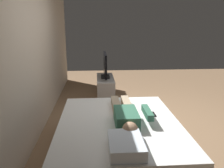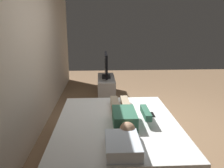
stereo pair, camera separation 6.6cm
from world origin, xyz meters
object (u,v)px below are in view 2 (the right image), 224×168
Objects in this scene: tv_stand at (106,88)px; tv at (106,66)px; bed at (117,141)px; pillow at (123,145)px; remote at (152,115)px; person at (124,115)px.

tv_stand is 0.53m from tv.
pillow reaches higher than bed.
pillow is 1.00m from remote.
remote is 2.52m from tv.
tv is at bearing 3.66° from person.
person reaches higher than bed.
pillow is 0.55× the size of tv.
person is 2.62m from tv_stand.
bed is at bearing 107.04° from person.
tv is (2.62, 0.07, 0.52)m from bed.
remote is (0.15, -0.40, -0.07)m from person.
remote is at bearing -166.83° from tv.
person is at bearing 110.47° from remote.
person is 0.44m from remote.
pillow is at bearing 172.54° from person.
remote reaches higher than bed.
person is at bearing -176.34° from tv.
pillow is (-0.69, 0.00, 0.34)m from bed.
remote is (0.18, -0.50, 0.29)m from bed.
tv_stand is at bearing 13.17° from remote.
pillow is at bearing 150.17° from remote.
pillow is 0.73m from person.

